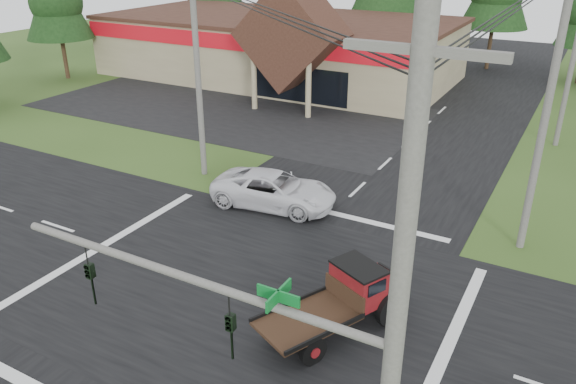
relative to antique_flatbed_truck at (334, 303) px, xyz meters
The scene contains 11 objects.
ground 3.74m from the antique_flatbed_truck, behind, with size 120.00×120.00×0.00m, color #2F4719.
road_ns 3.74m from the antique_flatbed_truck, behind, with size 12.00×120.00×0.02m, color black.
road_ew 3.73m from the antique_flatbed_truck, behind, with size 120.00×12.00×0.02m, color black.
parking_apron 26.33m from the antique_flatbed_truck, 131.79° to the left, with size 28.00×14.00×0.02m, color black.
cvs_building 35.83m from the antique_flatbed_truck, 122.51° to the left, with size 30.40×18.20×9.19m.
utility_pole_nr 9.17m from the antique_flatbed_truck, 60.04° to the right, with size 2.00×0.30×11.00m.
utility_pole_nw 15.03m from the antique_flatbed_truck, 143.24° to the left, with size 2.00×0.30×10.50m.
utility_pole_ne 10.84m from the antique_flatbed_truck, 62.59° to the left, with size 2.00×0.30×11.50m.
utility_pole_n 23.52m from the antique_flatbed_truck, 78.83° to the left, with size 2.00×0.30×11.20m.
antique_flatbed_truck is the anchor object (origin of this frame).
white_pickup 9.48m from the antique_flatbed_truck, 131.70° to the left, with size 2.68×5.82×1.62m, color white.
Camera 1 is at (9.34, -14.11, 11.63)m, focal length 35.00 mm.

